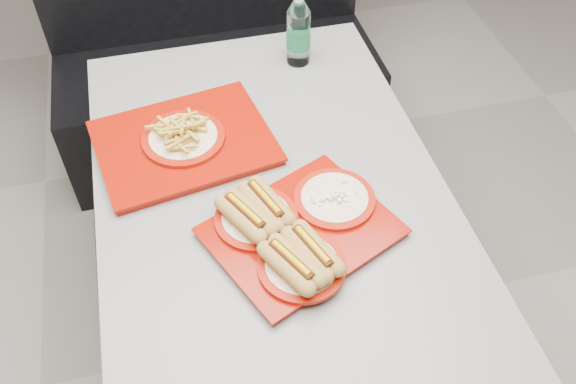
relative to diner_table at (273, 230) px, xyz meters
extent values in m
plane|color=gray|center=(0.00, 0.00, -0.58)|extent=(6.00, 6.00, 0.00)
cylinder|color=black|center=(0.00, 0.00, -0.56)|extent=(0.52, 0.52, 0.05)
cylinder|color=black|center=(0.00, 0.00, -0.20)|extent=(0.11, 0.11, 0.66)
cube|color=black|center=(0.00, 0.00, 0.12)|extent=(0.92, 1.42, 0.01)
cube|color=gray|center=(0.00, 0.00, 0.15)|extent=(0.90, 1.40, 0.04)
cube|color=black|center=(0.00, 1.02, -0.36)|extent=(1.30, 0.55, 0.45)
cube|color=#900F03|center=(0.04, -0.16, 0.17)|extent=(0.50, 0.46, 0.02)
cube|color=#900F03|center=(0.04, -0.16, 0.19)|extent=(0.52, 0.47, 0.01)
cylinder|color=#9C1405|center=(0.01, -0.27, 0.19)|extent=(0.20, 0.20, 0.01)
cylinder|color=white|center=(0.01, -0.27, 0.20)|extent=(0.17, 0.17, 0.00)
cylinder|color=#9C1405|center=(-0.06, -0.10, 0.19)|extent=(0.20, 0.20, 0.01)
cylinder|color=white|center=(-0.06, -0.10, 0.20)|extent=(0.17, 0.17, 0.00)
cylinder|color=#9C1405|center=(0.14, -0.09, 0.19)|extent=(0.20, 0.20, 0.01)
cylinder|color=white|center=(0.14, -0.09, 0.20)|extent=(0.17, 0.17, 0.00)
cube|color=#900F03|center=(-0.20, 0.22, 0.17)|extent=(0.51, 0.43, 0.02)
cube|color=#900F03|center=(-0.20, 0.22, 0.19)|extent=(0.52, 0.44, 0.01)
cylinder|color=#9C1405|center=(-0.20, 0.22, 0.20)|extent=(0.23, 0.23, 0.01)
cylinder|color=white|center=(-0.20, 0.22, 0.20)|extent=(0.19, 0.19, 0.01)
cylinder|color=silver|center=(0.21, 0.53, 0.25)|extent=(0.07, 0.07, 0.18)
cylinder|color=#1A693D|center=(0.21, 0.53, 0.24)|extent=(0.08, 0.08, 0.05)
cone|color=silver|center=(0.21, 0.53, 0.36)|extent=(0.07, 0.07, 0.04)
camera|label=1|loc=(-0.22, -1.04, 1.34)|focal=38.00mm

